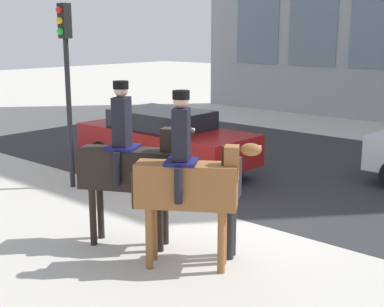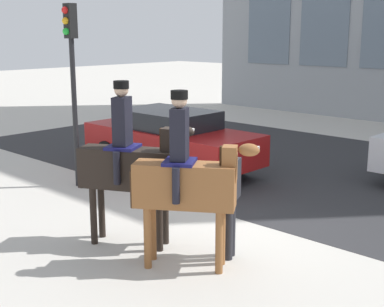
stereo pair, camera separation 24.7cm
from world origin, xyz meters
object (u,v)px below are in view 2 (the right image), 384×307
mounted_horse_companion (187,180)px  street_car_near_lane (170,139)px  mounted_horse_lead (130,164)px  traffic_light (72,66)px  pedestrian_bystander (229,193)px

mounted_horse_companion → street_car_near_lane: (-4.12, 3.76, -0.50)m
mounted_horse_lead → traffic_light: (-3.46, 1.39, 1.32)m
traffic_light → street_car_near_lane: bearing=76.0°
mounted_horse_companion → mounted_horse_lead: bearing=146.4°
mounted_horse_companion → traffic_light: bearing=130.3°
pedestrian_bystander → street_car_near_lane: size_ratio=0.38×
traffic_light → mounted_horse_lead: bearing=-21.8°
mounted_horse_companion → pedestrian_bystander: size_ratio=1.49×
pedestrian_bystander → mounted_horse_companion: bearing=45.3°
mounted_horse_lead → traffic_light: bearing=130.3°
mounted_horse_companion → street_car_near_lane: bearing=104.5°
pedestrian_bystander → street_car_near_lane: bearing=-59.2°
mounted_horse_companion → traffic_light: size_ratio=0.65×
street_car_near_lane → traffic_light: (-0.59, -2.36, 1.85)m
mounted_horse_lead → pedestrian_bystander: size_ratio=1.52×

